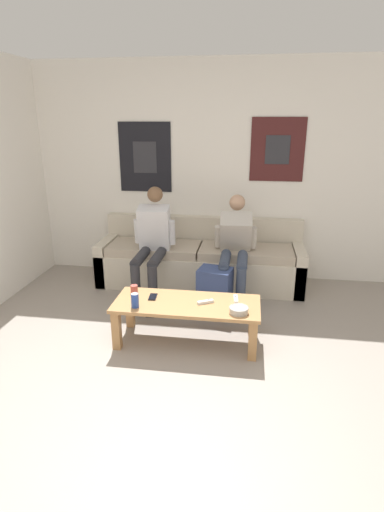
{
  "coord_description": "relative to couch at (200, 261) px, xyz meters",
  "views": [
    {
      "loc": [
        0.6,
        -1.96,
        1.9
      ],
      "look_at": [
        0.07,
        1.64,
        0.64
      ],
      "focal_mm": 28.0,
      "sensor_mm": 36.0,
      "label": 1
    }
  ],
  "objects": [
    {
      "name": "person_seated_teen",
      "position": [
        0.42,
        -0.32,
        0.33
      ],
      "size": [
        0.47,
        1.0,
        1.09
      ],
      "color": "#384256",
      "rests_on": "ground_plane"
    },
    {
      "name": "game_controller_near_left",
      "position": [
        0.47,
        -1.26,
        0.12
      ],
      "size": [
        0.05,
        0.15,
        0.03
      ],
      "color": "white",
      "rests_on": "coffee_table"
    },
    {
      "name": "backpack",
      "position": [
        0.24,
        -0.75,
        -0.05
      ],
      "size": [
        0.37,
        0.33,
        0.47
      ],
      "color": "navy",
      "rests_on": "ground_plane"
    },
    {
      "name": "game_controller_near_right",
      "position": [
        0.21,
        -1.36,
        0.12
      ],
      "size": [
        0.14,
        0.1,
        0.03
      ],
      "color": "white",
      "rests_on": "coffee_table"
    },
    {
      "name": "person_seated_adult",
      "position": [
        -0.49,
        -0.4,
        0.36
      ],
      "size": [
        0.47,
        0.88,
        1.19
      ],
      "color": "#2D2D33",
      "rests_on": "ground_plane"
    },
    {
      "name": "ceramic_bowl",
      "position": [
        0.51,
        -1.5,
        0.14
      ],
      "size": [
        0.16,
        0.16,
        0.05
      ],
      "color": "#B7B2A8",
      "rests_on": "coffee_table"
    },
    {
      "name": "drink_can_blue",
      "position": [
        -0.37,
        -1.52,
        0.17
      ],
      "size": [
        0.07,
        0.07,
        0.12
      ],
      "color": "#28479E",
      "rests_on": "coffee_table"
    },
    {
      "name": "couch",
      "position": [
        0.0,
        0.0,
        0.0
      ],
      "size": [
        2.4,
        0.7,
        0.76
      ],
      "color": "beige",
      "rests_on": "ground_plane"
    },
    {
      "name": "cell_phone",
      "position": [
        -0.26,
        -1.31,
        0.12
      ],
      "size": [
        0.08,
        0.14,
        0.01
      ],
      "color": "black",
      "rests_on": "coffee_table"
    },
    {
      "name": "wall_back",
      "position": [
        -0.04,
        0.35,
        1.0
      ],
      "size": [
        10.0,
        0.07,
        2.55
      ],
      "color": "white",
      "rests_on": "ground_plane"
    },
    {
      "name": "ground_plane",
      "position": [
        -0.04,
        -2.51,
        -0.27
      ],
      "size": [
        18.0,
        18.0,
        0.0
      ],
      "primitive_type": "plane",
      "color": "gray"
    },
    {
      "name": "coffee_table",
      "position": [
        0.05,
        -1.37,
        0.04
      ],
      "size": [
        1.27,
        0.51,
        0.38
      ],
      "color": "#B27F4C",
      "rests_on": "ground_plane"
    },
    {
      "name": "pillar_candle",
      "position": [
        -0.46,
        -1.24,
        0.15
      ],
      "size": [
        0.07,
        0.07,
        0.09
      ],
      "color": "#B24C42",
      "rests_on": "coffee_table"
    }
  ]
}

